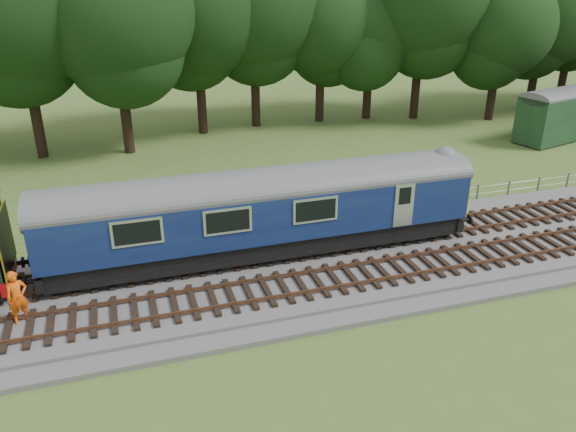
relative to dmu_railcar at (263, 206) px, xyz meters
name	(u,v)px	position (x,y,z in m)	size (l,w,h in m)	color
ground	(380,260)	(4.86, -1.40, -2.61)	(120.00, 120.00, 0.00)	#476826
ballast	(380,256)	(4.86, -1.40, -2.43)	(70.00, 7.00, 0.35)	#4C4C4F
track_north	(367,238)	(4.86, 0.00, -2.19)	(67.20, 2.40, 0.21)	black
track_south	(398,268)	(4.86, -3.00, -2.19)	(67.20, 2.40, 0.21)	black
fence	(341,220)	(4.86, 3.10, -2.61)	(64.00, 0.12, 1.00)	#6B6054
tree_line	(255,132)	(4.86, 20.60, -2.61)	(70.00, 8.00, 18.00)	black
dmu_railcar	(263,206)	(0.00, 0.00, 0.00)	(18.05, 2.86, 3.88)	black
worker	(17,297)	(-9.43, -2.35, -1.28)	(0.71, 0.47, 1.96)	#FF5C0D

